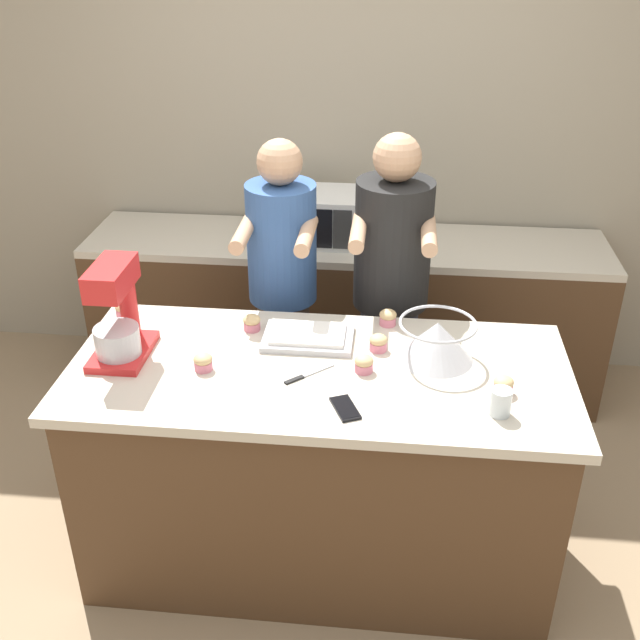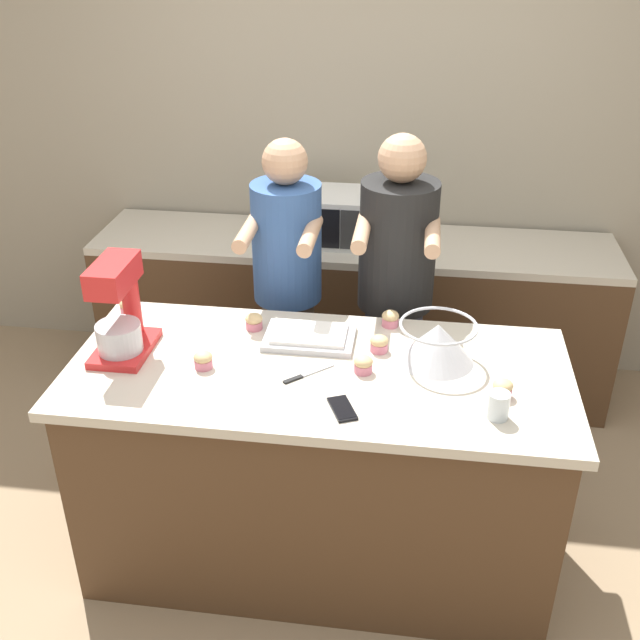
{
  "view_description": "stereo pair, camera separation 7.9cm",
  "coord_description": "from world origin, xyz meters",
  "px_view_note": "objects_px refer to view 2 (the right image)",
  "views": [
    {
      "loc": [
        0.25,
        -2.36,
        2.44
      ],
      "look_at": [
        0.0,
        0.04,
        1.12
      ],
      "focal_mm": 42.0,
      "sensor_mm": 36.0,
      "label": 1
    },
    {
      "loc": [
        0.33,
        -2.35,
        2.44
      ],
      "look_at": [
        0.0,
        0.04,
        1.12
      ],
      "focal_mm": 42.0,
      "sensor_mm": 36.0,
      "label": 2
    }
  ],
  "objects_px": {
    "mixing_bowl": "(437,342)",
    "cupcake_6": "(203,360)",
    "stand_mixer": "(120,314)",
    "person_right": "(394,305)",
    "cupcake_3": "(503,388)",
    "person_left": "(288,300)",
    "cupcake_2": "(379,343)",
    "baking_tray": "(309,337)",
    "drinking_glass": "(498,405)",
    "knife": "(306,375)",
    "cell_phone": "(342,409)",
    "cupcake_0": "(363,364)",
    "microwave_oven": "(321,216)",
    "cupcake_1": "(128,306)",
    "cupcake_4": "(254,321)",
    "cupcake_5": "(390,318)"
  },
  "relations": [
    {
      "from": "stand_mixer",
      "to": "cell_phone",
      "type": "relative_size",
      "value": 2.41
    },
    {
      "from": "cupcake_2",
      "to": "cupcake_1",
      "type": "bearing_deg",
      "value": 171.33
    },
    {
      "from": "mixing_bowl",
      "to": "cupcake_1",
      "type": "height_order",
      "value": "mixing_bowl"
    },
    {
      "from": "mixing_bowl",
      "to": "baking_tray",
      "type": "height_order",
      "value": "mixing_bowl"
    },
    {
      "from": "cupcake_0",
      "to": "mixing_bowl",
      "type": "bearing_deg",
      "value": 23.72
    },
    {
      "from": "person_left",
      "to": "mixing_bowl",
      "type": "relative_size",
      "value": 5.45
    },
    {
      "from": "drinking_glass",
      "to": "cupcake_0",
      "type": "height_order",
      "value": "drinking_glass"
    },
    {
      "from": "stand_mixer",
      "to": "microwave_oven",
      "type": "distance_m",
      "value": 1.48
    },
    {
      "from": "stand_mixer",
      "to": "cupcake_6",
      "type": "xyz_separation_m",
      "value": [
        0.33,
        -0.07,
        -0.14
      ]
    },
    {
      "from": "microwave_oven",
      "to": "cupcake_5",
      "type": "bearing_deg",
      "value": -67.03
    },
    {
      "from": "mixing_bowl",
      "to": "cell_phone",
      "type": "relative_size",
      "value": 1.84
    },
    {
      "from": "cupcake_3",
      "to": "cupcake_5",
      "type": "xyz_separation_m",
      "value": [
        -0.42,
        0.46,
        0.0
      ]
    },
    {
      "from": "cupcake_3",
      "to": "cupcake_4",
      "type": "relative_size",
      "value": 1.0
    },
    {
      "from": "knife",
      "to": "baking_tray",
      "type": "bearing_deg",
      "value": 95.45
    },
    {
      "from": "cupcake_3",
      "to": "cupcake_4",
      "type": "distance_m",
      "value": 1.03
    },
    {
      "from": "person_left",
      "to": "cupcake_2",
      "type": "bearing_deg",
      "value": -49.57
    },
    {
      "from": "drinking_glass",
      "to": "knife",
      "type": "height_order",
      "value": "drinking_glass"
    },
    {
      "from": "cupcake_3",
      "to": "stand_mixer",
      "type": "bearing_deg",
      "value": 175.74
    },
    {
      "from": "cupcake_1",
      "to": "cupcake_6",
      "type": "distance_m",
      "value": 0.57
    },
    {
      "from": "mixing_bowl",
      "to": "person_left",
      "type": "bearing_deg",
      "value": 139.51
    },
    {
      "from": "cupcake_2",
      "to": "cell_phone",
      "type": "bearing_deg",
      "value": -103.44
    },
    {
      "from": "stand_mixer",
      "to": "cell_phone",
      "type": "height_order",
      "value": "stand_mixer"
    },
    {
      "from": "stand_mixer",
      "to": "drinking_glass",
      "type": "xyz_separation_m",
      "value": [
        1.4,
        -0.24,
        -0.12
      ]
    },
    {
      "from": "drinking_glass",
      "to": "cupcake_2",
      "type": "distance_m",
      "value": 0.57
    },
    {
      "from": "stand_mixer",
      "to": "cupcake_3",
      "type": "xyz_separation_m",
      "value": [
        1.43,
        -0.11,
        -0.14
      ]
    },
    {
      "from": "microwave_oven",
      "to": "cupcake_3",
      "type": "bearing_deg",
      "value": -59.98
    },
    {
      "from": "person_right",
      "to": "cupcake_5",
      "type": "distance_m",
      "value": 0.34
    },
    {
      "from": "cupcake_1",
      "to": "cupcake_2",
      "type": "relative_size",
      "value": 1.0
    },
    {
      "from": "cupcake_0",
      "to": "cupcake_4",
      "type": "xyz_separation_m",
      "value": [
        -0.47,
        0.27,
        0.0
      ]
    },
    {
      "from": "drinking_glass",
      "to": "knife",
      "type": "xyz_separation_m",
      "value": [
        -0.68,
        0.17,
        -0.05
      ]
    },
    {
      "from": "baking_tray",
      "to": "cupcake_3",
      "type": "xyz_separation_m",
      "value": [
        0.73,
        -0.29,
        0.02
      ]
    },
    {
      "from": "baking_tray",
      "to": "cupcake_3",
      "type": "height_order",
      "value": "cupcake_3"
    },
    {
      "from": "person_left",
      "to": "person_right",
      "type": "bearing_deg",
      "value": 0.08
    },
    {
      "from": "stand_mixer",
      "to": "microwave_oven",
      "type": "bearing_deg",
      "value": 66.73
    },
    {
      "from": "cupcake_3",
      "to": "knife",
      "type": "bearing_deg",
      "value": 177.09
    },
    {
      "from": "cell_phone",
      "to": "cupcake_0",
      "type": "height_order",
      "value": "cupcake_0"
    },
    {
      "from": "stand_mixer",
      "to": "cupcake_0",
      "type": "height_order",
      "value": "stand_mixer"
    },
    {
      "from": "baking_tray",
      "to": "cupcake_4",
      "type": "relative_size",
      "value": 5.01
    },
    {
      "from": "cupcake_2",
      "to": "cupcake_3",
      "type": "bearing_deg",
      "value": -28.89
    },
    {
      "from": "person_left",
      "to": "cupcake_3",
      "type": "xyz_separation_m",
      "value": [
        0.91,
        -0.78,
        0.12
      ]
    },
    {
      "from": "cupcake_0",
      "to": "cupcake_2",
      "type": "relative_size",
      "value": 1.0
    },
    {
      "from": "person_left",
      "to": "baking_tray",
      "type": "xyz_separation_m",
      "value": [
        0.18,
        -0.49,
        0.1
      ]
    },
    {
      "from": "cell_phone",
      "to": "knife",
      "type": "relative_size",
      "value": 0.92
    },
    {
      "from": "cupcake_5",
      "to": "drinking_glass",
      "type": "bearing_deg",
      "value": -56.22
    },
    {
      "from": "stand_mixer",
      "to": "person_right",
      "type": "bearing_deg",
      "value": 33.82
    },
    {
      "from": "mixing_bowl",
      "to": "cupcake_6",
      "type": "distance_m",
      "value": 0.88
    },
    {
      "from": "person_right",
      "to": "cupcake_3",
      "type": "bearing_deg",
      "value": -62.17
    },
    {
      "from": "cupcake_2",
      "to": "cupcake_6",
      "type": "xyz_separation_m",
      "value": [
        -0.64,
        -0.21,
        0.0
      ]
    },
    {
      "from": "cupcake_5",
      "to": "microwave_oven",
      "type": "bearing_deg",
      "value": 112.97
    },
    {
      "from": "cell_phone",
      "to": "drinking_glass",
      "type": "bearing_deg",
      "value": 3.24
    }
  ]
}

